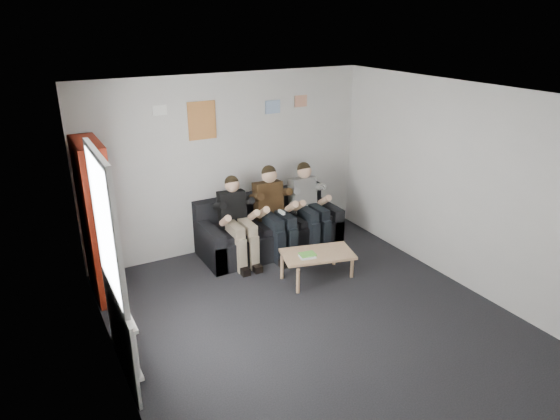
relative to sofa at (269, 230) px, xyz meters
name	(u,v)px	position (x,y,z in m)	size (l,w,h in m)	color
room_shell	(318,218)	(-0.46, -2.08, 1.04)	(5.00, 5.00, 5.00)	black
sofa	(269,230)	(0.00, 0.00, 0.00)	(2.20, 0.90, 0.85)	black
bookshelf	(98,221)	(-2.53, -0.15, 0.73)	(0.31, 0.93, 2.06)	maroon
coffee_table	(317,256)	(0.14, -1.19, 0.04)	(0.98, 0.54, 0.39)	tan
game_cases	(307,255)	(-0.05, -1.22, 0.10)	(0.24, 0.19, 0.03)	silver
person_left	(238,221)	(-0.61, -0.20, 0.35)	(0.39, 0.84, 1.30)	black
person_middle	(275,212)	(0.00, -0.20, 0.37)	(0.42, 0.91, 1.37)	#472E17
person_right	(309,206)	(0.61, -0.20, 0.36)	(0.41, 0.87, 1.33)	white
radiator	(129,340)	(-2.61, -1.88, 0.04)	(0.10, 0.64, 0.60)	white
window	(113,284)	(-2.68, -1.88, 0.72)	(0.05, 1.30, 2.36)	white
poster_large	(202,121)	(-0.86, 0.40, 1.74)	(0.42, 0.01, 0.55)	gold
poster_blue	(273,107)	(0.29, 0.40, 1.84)	(0.25, 0.01, 0.20)	#3A7EC6
poster_pink	(301,101)	(0.79, 0.40, 1.89)	(0.22, 0.01, 0.18)	#DA449F
poster_sign	(160,110)	(-1.46, 0.40, 1.94)	(0.20, 0.01, 0.14)	white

